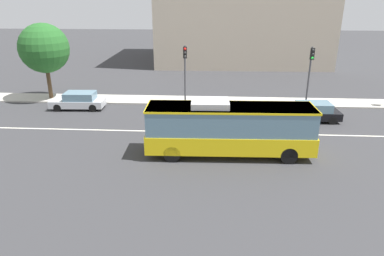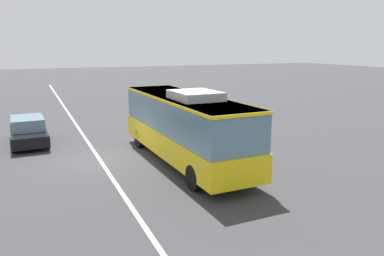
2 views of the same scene
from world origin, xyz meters
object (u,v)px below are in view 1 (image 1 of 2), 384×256
(street_tree_kerbside_centre, at_px, (44,48))
(sedan_black, at_px, (311,112))
(transit_bus, at_px, (229,127))
(traffic_light_near_corner, at_px, (310,67))
(sedan_silver, at_px, (79,101))
(traffic_light_mid_block, at_px, (185,65))

(street_tree_kerbside_centre, bearing_deg, sedan_black, -11.53)
(transit_bus, bearing_deg, traffic_light_near_corner, 53.51)
(transit_bus, relative_size, sedan_silver, 2.20)
(transit_bus, bearing_deg, traffic_light_mid_block, 107.01)
(traffic_light_near_corner, bearing_deg, sedan_black, -4.40)
(transit_bus, xyz_separation_m, sedan_black, (6.63, 6.61, -1.09))
(sedan_black, bearing_deg, street_tree_kerbside_centre, -13.81)
(street_tree_kerbside_centre, bearing_deg, traffic_light_near_corner, -2.47)
(sedan_black, bearing_deg, traffic_light_near_corner, -100.66)
(transit_bus, bearing_deg, street_tree_kerbside_centre, 143.67)
(traffic_light_mid_block, xyz_separation_m, street_tree_kerbside_centre, (-12.78, 0.93, 1.18))
(sedan_silver, distance_m, traffic_light_near_corner, 19.99)
(sedan_silver, bearing_deg, traffic_light_near_corner, -177.40)
(traffic_light_mid_block, height_order, street_tree_kerbside_centre, street_tree_kerbside_centre)
(street_tree_kerbside_centre, bearing_deg, traffic_light_mid_block, -4.14)
(sedan_silver, bearing_deg, street_tree_kerbside_centre, -38.92)
(sedan_silver, relative_size, traffic_light_near_corner, 0.88)
(traffic_light_mid_block, bearing_deg, sedan_black, 64.16)
(traffic_light_mid_block, distance_m, street_tree_kerbside_centre, 12.87)
(traffic_light_near_corner, relative_size, traffic_light_mid_block, 1.00)
(sedan_black, height_order, street_tree_kerbside_centre, street_tree_kerbside_centre)
(sedan_silver, xyz_separation_m, traffic_light_near_corner, (19.71, 1.74, 2.84))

